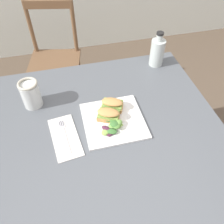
{
  "coord_description": "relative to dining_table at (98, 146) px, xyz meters",
  "views": [
    {
      "loc": [
        -0.18,
        -0.53,
        1.57
      ],
      "look_at": [
        0.0,
        0.2,
        0.76
      ],
      "focal_mm": 37.81,
      "sensor_mm": 36.0,
      "label": 1
    }
  ],
  "objects": [
    {
      "name": "ground_plane",
      "position": [
        0.08,
        -0.12,
        -0.62
      ],
      "size": [
        8.39,
        8.39,
        0.0
      ],
      "primitive_type": "plane",
      "color": "brown"
    },
    {
      "name": "dining_table",
      "position": [
        0.0,
        0.0,
        0.0
      ],
      "size": [
        1.14,
        1.01,
        0.74
      ],
      "color": "#51565B",
      "rests_on": "ground"
    },
    {
      "name": "chair_wooden_far",
      "position": [
        -0.16,
        1.02,
        -0.17
      ],
      "size": [
        0.48,
        0.48,
        0.87
      ],
      "color": "brown",
      "rests_on": "ground"
    },
    {
      "name": "plate_lunch",
      "position": [
        0.09,
        0.03,
        0.13
      ],
      "size": [
        0.28,
        0.28,
        0.01
      ],
      "primitive_type": "cube",
      "color": "white",
      "rests_on": "dining_table"
    },
    {
      "name": "sandwich_half_front",
      "position": [
        0.06,
        0.05,
        0.16
      ],
      "size": [
        0.12,
        0.1,
        0.06
      ],
      "color": "tan",
      "rests_on": "plate_lunch"
    },
    {
      "name": "sandwich_half_back",
      "position": [
        0.1,
        0.11,
        0.16
      ],
      "size": [
        0.12,
        0.1,
        0.06
      ],
      "color": "tan",
      "rests_on": "plate_lunch"
    },
    {
      "name": "salad_mixed_greens",
      "position": [
        0.07,
        -0.01,
        0.15
      ],
      "size": [
        0.12,
        0.12,
        0.03
      ],
      "color": "#4C2338",
      "rests_on": "plate_lunch"
    },
    {
      "name": "napkin_folded",
      "position": [
        -0.14,
        -0.0,
        0.12
      ],
      "size": [
        0.14,
        0.25,
        0.0
      ],
      "primitive_type": "cube",
      "rotation": [
        0.0,
        0.0,
        0.12
      ],
      "color": "silver",
      "rests_on": "dining_table"
    },
    {
      "name": "fork_on_napkin",
      "position": [
        -0.14,
        0.01,
        0.13
      ],
      "size": [
        0.04,
        0.19,
        0.0
      ],
      "color": "silver",
      "rests_on": "napkin_folded"
    },
    {
      "name": "bottle_cold_brew",
      "position": [
        0.43,
        0.41,
        0.19
      ],
      "size": [
        0.08,
        0.08,
        0.2
      ],
      "color": "black",
      "rests_on": "dining_table"
    },
    {
      "name": "mason_jar_iced_tea",
      "position": [
        -0.27,
        0.24,
        0.18
      ],
      "size": [
        0.09,
        0.09,
        0.14
      ],
      "color": "#995623",
      "rests_on": "dining_table"
    }
  ]
}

